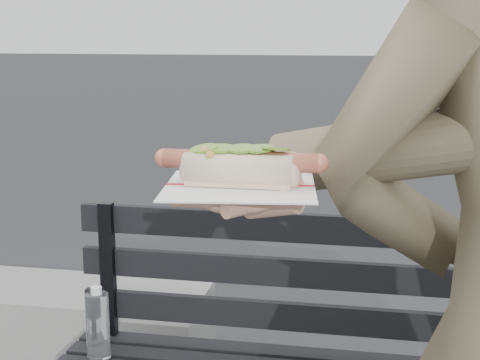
% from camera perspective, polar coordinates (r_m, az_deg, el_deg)
% --- Properties ---
extents(park_bench, '(1.50, 0.44, 0.88)m').
position_cam_1_polar(park_bench, '(2.00, 6.86, -13.42)').
color(park_bench, black).
rests_on(park_bench, ground).
extents(concrete_block, '(1.20, 0.40, 0.40)m').
position_cam_1_polar(concrete_block, '(3.01, -14.26, -11.62)').
color(concrete_block, slate).
rests_on(concrete_block, ground).
extents(held_hotdog, '(0.63, 0.31, 0.20)m').
position_cam_1_polar(held_hotdog, '(0.98, 12.22, 2.21)').
color(held_hotdog, brown).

